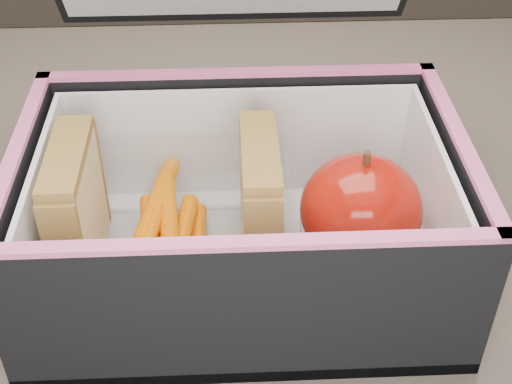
# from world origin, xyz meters

# --- Properties ---
(kitchen_table) EXTENTS (1.20, 0.80, 0.75)m
(kitchen_table) POSITION_xyz_m (0.00, 0.00, 0.66)
(kitchen_table) COLOR #665A4C
(kitchen_table) RESTS_ON ground
(lunch_bag) EXTENTS (0.28, 0.29, 0.26)m
(lunch_bag) POSITION_xyz_m (-0.01, -0.00, 0.81)
(lunch_bag) COLOR black
(lunch_bag) RESTS_ON kitchen_table
(plastic_tub) EXTENTS (0.16, 0.12, 0.07)m
(plastic_tub) POSITION_xyz_m (-0.06, -0.01, 0.80)
(plastic_tub) COLOR white
(plastic_tub) RESTS_ON lunch_bag
(sandwich_left) EXTENTS (0.02, 0.08, 0.09)m
(sandwich_left) POSITION_xyz_m (-0.12, -0.01, 0.81)
(sandwich_left) COLOR beige
(sandwich_left) RESTS_ON plastic_tub
(sandwich_right) EXTENTS (0.02, 0.08, 0.09)m
(sandwich_right) POSITION_xyz_m (0.00, -0.01, 0.81)
(sandwich_right) COLOR beige
(sandwich_right) RESTS_ON plastic_tub
(carrot_sticks) EXTENTS (0.05, 0.13, 0.03)m
(carrot_sticks) POSITION_xyz_m (-0.06, -0.00, 0.78)
(carrot_sticks) COLOR #DE6300
(carrot_sticks) RESTS_ON plastic_tub
(paper_napkin) EXTENTS (0.09, 0.09, 0.01)m
(paper_napkin) POSITION_xyz_m (0.07, -0.01, 0.77)
(paper_napkin) COLOR white
(paper_napkin) RESTS_ON lunch_bag
(red_apple) EXTENTS (0.10, 0.10, 0.09)m
(red_apple) POSITION_xyz_m (0.07, -0.01, 0.81)
(red_apple) COLOR #941007
(red_apple) RESTS_ON paper_napkin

